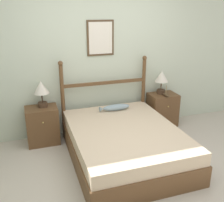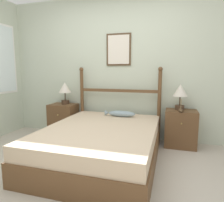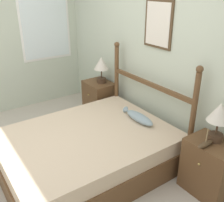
{
  "view_description": "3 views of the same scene",
  "coord_description": "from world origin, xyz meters",
  "views": [
    {
      "loc": [
        -1.15,
        -2.45,
        2.07
      ],
      "look_at": [
        0.01,
        1.0,
        0.76
      ],
      "focal_mm": 42.0,
      "sensor_mm": 36.0,
      "label": 1
    },
    {
      "loc": [
        0.96,
        -1.84,
        1.22
      ],
      "look_at": [
        0.1,
        1.07,
        0.77
      ],
      "focal_mm": 32.0,
      "sensor_mm": 36.0,
      "label": 2
    },
    {
      "loc": [
        2.35,
        -0.6,
        2.04
      ],
      "look_at": [
        0.0,
        1.04,
        0.75
      ],
      "focal_mm": 42.0,
      "sensor_mm": 36.0,
      "label": 3
    }
  ],
  "objects": [
    {
      "name": "nightstand_right",
      "position": [
        1.14,
        1.48,
        0.3
      ],
      "size": [
        0.49,
        0.4,
        0.6
      ],
      "color": "brown",
      "rests_on": "ground_plane"
    },
    {
      "name": "table_lamp_right",
      "position": [
        1.11,
        1.53,
        0.88
      ],
      "size": [
        0.23,
        0.23,
        0.41
      ],
      "color": "#422D1E",
      "rests_on": "nightstand_right"
    },
    {
      "name": "nightstand_left",
      "position": [
        -0.99,
        1.48,
        0.3
      ],
      "size": [
        0.49,
        0.4,
        0.6
      ],
      "color": "brown",
      "rests_on": "ground_plane"
    },
    {
      "name": "ground_plane",
      "position": [
        0.0,
        0.0,
        0.0
      ],
      "size": [
        16.0,
        16.0,
        0.0
      ],
      "primitive_type": "plane",
      "color": "#B7AD9E"
    },
    {
      "name": "table_lamp_left",
      "position": [
        -0.96,
        1.52,
        0.88
      ],
      "size": [
        0.23,
        0.23,
        0.41
      ],
      "color": "#422D1E",
      "rests_on": "nightstand_left"
    },
    {
      "name": "headboard",
      "position": [
        0.07,
        1.58,
        0.72
      ],
      "size": [
        1.5,
        0.08,
        1.29
      ],
      "color": "brown",
      "rests_on": "ground_plane"
    },
    {
      "name": "model_boat",
      "position": [
        1.12,
        1.36,
        0.62
      ],
      "size": [
        0.06,
        0.22,
        0.2
      ],
      "color": "#4C3823",
      "rests_on": "nightstand_right"
    },
    {
      "name": "wall_back",
      "position": [
        0.0,
        1.73,
        1.28
      ],
      "size": [
        6.4,
        0.08,
        2.55
      ],
      "color": "beige",
      "rests_on": "ground_plane"
    },
    {
      "name": "fish_pillow",
      "position": [
        0.17,
        1.33,
        0.52
      ],
      "size": [
        0.51,
        0.14,
        0.1
      ],
      "color": "#8499A3",
      "rests_on": "bed"
    },
    {
      "name": "bed",
      "position": [
        0.07,
        0.64,
        0.23
      ],
      "size": [
        1.49,
        1.93,
        0.47
      ],
      "color": "brown",
      "rests_on": "ground_plane"
    }
  ]
}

